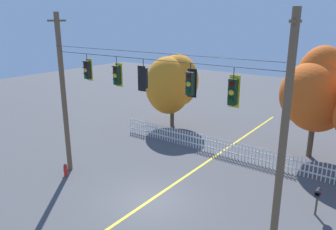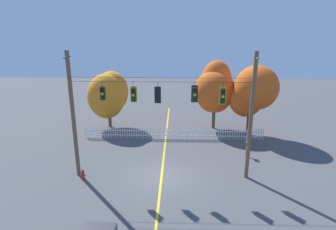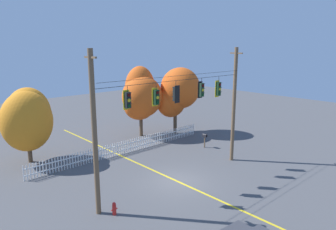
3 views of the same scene
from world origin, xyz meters
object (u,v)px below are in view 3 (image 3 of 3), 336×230
(traffic_signal_westbound_side, at_px, (201,90))
(traffic_signal_northbound_primary, at_px, (218,89))
(traffic_signal_northbound_secondary, at_px, (156,97))
(autumn_maple_mid, at_px, (141,96))
(traffic_signal_eastbound_side, at_px, (128,100))
(autumn_maple_near_fence, at_px, (28,118))
(autumn_oak_far_east, at_px, (177,92))
(traffic_signal_southbound_primary, at_px, (176,94))
(roadside_mailbox, at_px, (205,136))
(fire_hydrant, at_px, (114,209))

(traffic_signal_westbound_side, distance_m, traffic_signal_northbound_primary, 1.88)
(traffic_signal_northbound_secondary, distance_m, autumn_maple_mid, 12.58)
(traffic_signal_eastbound_side, bearing_deg, autumn_maple_near_fence, 101.48)
(traffic_signal_northbound_primary, bearing_deg, autumn_maple_mid, 85.44)
(traffic_signal_eastbound_side, relative_size, autumn_oak_far_east, 0.20)
(traffic_signal_southbound_primary, height_order, roadside_mailbox, traffic_signal_southbound_primary)
(traffic_signal_westbound_side, relative_size, autumn_oak_far_east, 0.20)
(autumn_maple_near_fence, bearing_deg, traffic_signal_eastbound_side, -78.52)
(traffic_signal_eastbound_side, relative_size, traffic_signal_northbound_primary, 0.89)
(traffic_signal_northbound_primary, height_order, fire_hydrant, traffic_signal_northbound_primary)
(traffic_signal_southbound_primary, bearing_deg, autumn_maple_mid, 63.64)
(traffic_signal_northbound_primary, bearing_deg, traffic_signal_southbound_primary, -179.75)
(autumn_maple_mid, bearing_deg, autumn_oak_far_east, -27.63)
(autumn_maple_near_fence, height_order, autumn_oak_far_east, autumn_oak_far_east)
(roadside_mailbox, bearing_deg, autumn_maple_mid, 105.93)
(autumn_maple_mid, bearing_deg, traffic_signal_southbound_primary, -116.36)
(autumn_maple_near_fence, relative_size, roadside_mailbox, 4.58)
(traffic_signal_northbound_secondary, height_order, roadside_mailbox, traffic_signal_northbound_secondary)
(traffic_signal_northbound_primary, height_order, autumn_maple_mid, autumn_maple_mid)
(traffic_signal_northbound_secondary, height_order, autumn_maple_near_fence, traffic_signal_northbound_secondary)
(traffic_signal_northbound_primary, distance_m, fire_hydrant, 11.24)
(traffic_signal_westbound_side, distance_m, autumn_oak_far_east, 10.70)
(fire_hydrant, bearing_deg, traffic_signal_eastbound_side, 24.49)
(traffic_signal_northbound_secondary, xyz_separation_m, autumn_oak_far_east, (10.14, 8.66, -1.69))
(traffic_signal_eastbound_side, relative_size, traffic_signal_northbound_secondary, 0.95)
(traffic_signal_northbound_secondary, relative_size, fire_hydrant, 1.95)
(traffic_signal_northbound_secondary, relative_size, traffic_signal_southbound_primary, 1.02)
(autumn_maple_mid, bearing_deg, traffic_signal_eastbound_side, -130.56)
(fire_hydrant, xyz_separation_m, roadside_mailbox, (12.46, 4.30, 0.69))
(traffic_signal_eastbound_side, relative_size, autumn_maple_mid, 0.19)
(traffic_signal_westbound_side, height_order, autumn_maple_near_fence, traffic_signal_westbound_side)
(autumn_maple_near_fence, xyz_separation_m, autumn_maple_mid, (11.03, -0.07, 0.54))
(traffic_signal_northbound_primary, xyz_separation_m, autumn_maple_mid, (0.83, 10.40, -1.88))
(autumn_maple_mid, bearing_deg, fire_hydrant, -133.35)
(traffic_signal_eastbound_side, height_order, fire_hydrant, traffic_signal_eastbound_side)
(traffic_signal_southbound_primary, distance_m, roadside_mailbox, 9.43)
(traffic_signal_southbound_primary, height_order, autumn_oak_far_east, traffic_signal_southbound_primary)
(traffic_signal_eastbound_side, bearing_deg, fire_hydrant, -155.51)
(traffic_signal_southbound_primary, distance_m, autumn_oak_far_east, 12.26)
(autumn_maple_near_fence, bearing_deg, fire_hydrant, -87.36)
(traffic_signal_eastbound_side, bearing_deg, traffic_signal_westbound_side, 0.00)
(fire_hydrant, bearing_deg, traffic_signal_westbound_side, 5.37)
(traffic_signal_northbound_primary, bearing_deg, fire_hydrant, -175.67)
(autumn_oak_far_east, bearing_deg, traffic_signal_eastbound_side, -144.72)
(fire_hydrant, relative_size, roadside_mailbox, 0.57)
(traffic_signal_eastbound_side, distance_m, traffic_signal_westbound_side, 6.20)
(autumn_maple_mid, height_order, fire_hydrant, autumn_maple_mid)
(traffic_signal_eastbound_side, bearing_deg, roadside_mailbox, 18.17)
(traffic_signal_northbound_primary, relative_size, autumn_oak_far_east, 0.22)
(traffic_signal_westbound_side, height_order, roadside_mailbox, traffic_signal_westbound_side)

